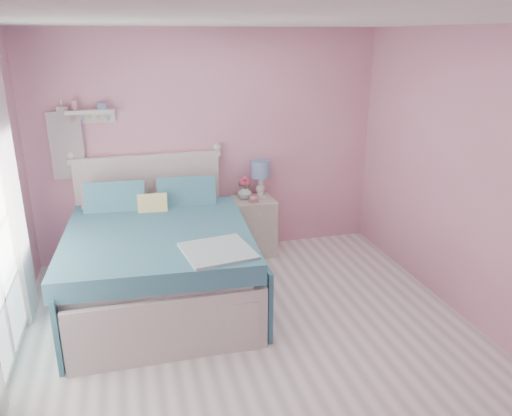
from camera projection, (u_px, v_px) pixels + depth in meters
name	position (u px, v px, depth m)	size (l,w,h in m)	color
floor	(260.00, 354.00, 4.16)	(4.50, 4.50, 0.00)	beige
room_shell	(261.00, 170.00, 3.64)	(4.50, 4.50, 4.50)	pink
bed	(158.00, 260.00, 4.91)	(1.80, 2.20, 1.25)	silver
nightstand	(254.00, 226.00, 5.98)	(0.48, 0.47, 0.69)	beige
table_lamp	(260.00, 172.00, 5.86)	(0.22, 0.22, 0.44)	white
vase	(245.00, 192.00, 5.84)	(0.17, 0.17, 0.18)	silver
teacup	(254.00, 199.00, 5.74)	(0.11, 0.11, 0.09)	pink
roses	(245.00, 182.00, 5.80)	(0.14, 0.11, 0.12)	#D24769
wall_shelf	(90.00, 113.00, 5.28)	(0.50, 0.15, 0.25)	silver
hanging_dress	(67.00, 146.00, 5.31)	(0.34, 0.03, 0.72)	white
curtain_far	(14.00, 197.00, 4.35)	(0.04, 0.40, 2.32)	white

